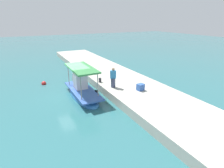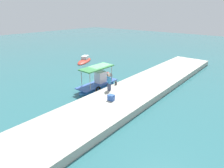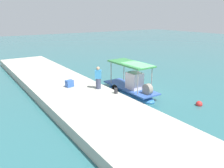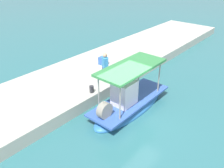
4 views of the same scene
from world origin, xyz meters
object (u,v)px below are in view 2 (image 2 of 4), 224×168
fisherman_near_bollard (109,83)px  mooring_bollard (116,83)px  marker_buoy (108,74)px  moored_boat_near (84,61)px  main_fishing_boat (98,84)px  cargo_crate (111,98)px

fisherman_near_bollard → mooring_bollard: bearing=15.9°
fisherman_near_bollard → marker_buoy: 7.38m
fisherman_near_bollard → moored_boat_near: (7.91, 12.55, -1.28)m
main_fishing_boat → cargo_crate: main_fishing_boat is taller
mooring_bollard → moored_boat_near: 13.63m
main_fishing_boat → mooring_bollard: size_ratio=13.64×
cargo_crate → moored_boat_near: (9.53, 14.18, -0.77)m
fisherman_near_bollard → cargo_crate: (-1.62, -1.63, -0.50)m
fisherman_near_bollard → marker_buoy: (5.35, 4.90, -1.34)m
moored_boat_near → fisherman_near_bollard: bearing=-122.2°
cargo_crate → moored_boat_near: cargo_crate is taller
main_fishing_boat → moored_boat_near: 12.34m
main_fishing_boat → fisherman_near_bollard: 2.76m
main_fishing_boat → marker_buoy: (4.49, 2.48, -0.35)m
moored_boat_near → marker_buoy: bearing=-108.5°
mooring_bollard → marker_buoy: size_ratio=0.87×
mooring_bollard → cargo_crate: cargo_crate is taller
main_fishing_boat → cargo_crate: (-2.48, -4.05, 0.49)m
mooring_bollard → marker_buoy: 5.83m
main_fishing_boat → mooring_bollard: bearing=-68.0°
mooring_bollard → moored_boat_near: size_ratio=0.08×
fisherman_near_bollard → cargo_crate: size_ratio=3.10×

